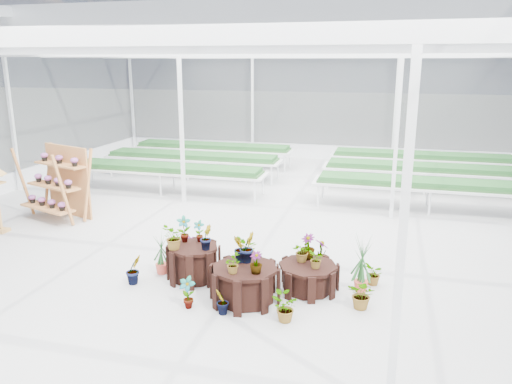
% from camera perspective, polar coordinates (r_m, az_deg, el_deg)
% --- Properties ---
extents(ground_plane, '(24.00, 24.00, 0.00)m').
position_cam_1_polar(ground_plane, '(10.57, -1.55, -8.07)').
color(ground_plane, gray).
rests_on(ground_plane, ground).
extents(greenhouse_shell, '(18.00, 24.00, 4.50)m').
position_cam_1_polar(greenhouse_shell, '(9.92, -1.63, 3.99)').
color(greenhouse_shell, white).
rests_on(greenhouse_shell, ground).
extents(steel_frame, '(18.00, 24.00, 4.50)m').
position_cam_1_polar(steel_frame, '(9.92, -1.63, 3.99)').
color(steel_frame, silver).
rests_on(steel_frame, ground).
extents(nursery_benches, '(16.00, 7.00, 0.84)m').
position_cam_1_polar(nursery_benches, '(17.17, 5.24, 2.31)').
color(nursery_benches, silver).
rests_on(nursery_benches, ground).
extents(plinth_tall, '(1.21, 1.21, 0.68)m').
position_cam_1_polar(plinth_tall, '(9.76, -7.13, -8.02)').
color(plinth_tall, black).
rests_on(plinth_tall, ground).
extents(plinth_mid, '(1.29, 1.29, 0.64)m').
position_cam_1_polar(plinth_mid, '(8.89, -1.28, -10.44)').
color(plinth_mid, black).
rests_on(plinth_mid, ground).
extents(plinth_low, '(1.38, 1.38, 0.50)m').
position_cam_1_polar(plinth_low, '(9.35, 5.93, -9.67)').
color(plinth_low, black).
rests_on(plinth_low, ground).
extents(shelf_rack, '(2.03, 1.50, 1.93)m').
position_cam_1_polar(shelf_rack, '(14.20, -21.98, 0.90)').
color(shelf_rack, '#B4733D').
rests_on(shelf_rack, ground).
extents(nursery_plants, '(4.80, 2.74, 1.20)m').
position_cam_1_polar(nursery_plants, '(9.42, 0.39, -7.78)').
color(nursery_plants, '#204F23').
rests_on(nursery_plants, ground).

